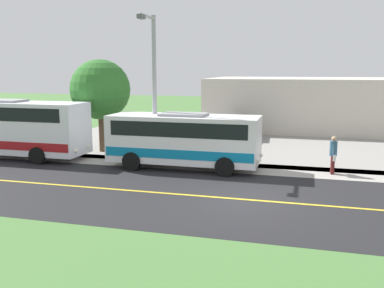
{
  "coord_description": "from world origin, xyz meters",
  "views": [
    {
      "loc": [
        15.55,
        2.21,
        4.85
      ],
      "look_at": [
        -3.5,
        -2.95,
        1.4
      ],
      "focal_mm": 40.26,
      "sensor_mm": 36.0,
      "label": 1
    }
  ],
  "objects_px": {
    "shuttle_bus_front": "(184,138)",
    "transit_bus_rear": "(0,126)",
    "pedestrian_with_bags": "(333,154)",
    "tree_curbside": "(100,90)",
    "street_light_pole": "(153,84)",
    "commercial_building": "(331,104)",
    "parked_car_near": "(239,128)"
  },
  "relations": [
    {
      "from": "shuttle_bus_front",
      "to": "pedestrian_with_bags",
      "type": "height_order",
      "value": "shuttle_bus_front"
    },
    {
      "from": "pedestrian_with_bags",
      "to": "commercial_building",
      "type": "xyz_separation_m",
      "value": [
        -16.29,
        0.59,
        1.09
      ]
    },
    {
      "from": "transit_bus_rear",
      "to": "commercial_building",
      "type": "relative_size",
      "value": 0.52
    },
    {
      "from": "shuttle_bus_front",
      "to": "pedestrian_with_bags",
      "type": "xyz_separation_m",
      "value": [
        -0.61,
        7.07,
        -0.55
      ]
    },
    {
      "from": "shuttle_bus_front",
      "to": "transit_bus_rear",
      "type": "distance_m",
      "value": 10.61
    },
    {
      "from": "shuttle_bus_front",
      "to": "transit_bus_rear",
      "type": "bearing_deg",
      "value": -89.85
    },
    {
      "from": "shuttle_bus_front",
      "to": "tree_curbside",
      "type": "height_order",
      "value": "tree_curbside"
    },
    {
      "from": "tree_curbside",
      "to": "pedestrian_with_bags",
      "type": "bearing_deg",
      "value": 79.98
    },
    {
      "from": "pedestrian_with_bags",
      "to": "street_light_pole",
      "type": "xyz_separation_m",
      "value": [
        0.24,
        -8.75,
        3.17
      ]
    },
    {
      "from": "street_light_pole",
      "to": "tree_curbside",
      "type": "xyz_separation_m",
      "value": [
        -2.53,
        -4.22,
        -0.48
      ]
    },
    {
      "from": "transit_bus_rear",
      "to": "tree_curbside",
      "type": "xyz_separation_m",
      "value": [
        -2.93,
        4.7,
        1.89
      ]
    },
    {
      "from": "pedestrian_with_bags",
      "to": "street_light_pole",
      "type": "relative_size",
      "value": 0.24
    },
    {
      "from": "shuttle_bus_front",
      "to": "tree_curbside",
      "type": "relative_size",
      "value": 1.38
    },
    {
      "from": "street_light_pole",
      "to": "parked_car_near",
      "type": "relative_size",
      "value": 1.65
    },
    {
      "from": "tree_curbside",
      "to": "shuttle_bus_front",
      "type": "bearing_deg",
      "value": 63.84
    },
    {
      "from": "commercial_building",
      "to": "shuttle_bus_front",
      "type": "bearing_deg",
      "value": -24.38
    },
    {
      "from": "tree_curbside",
      "to": "street_light_pole",
      "type": "bearing_deg",
      "value": 59.03
    },
    {
      "from": "transit_bus_rear",
      "to": "street_light_pole",
      "type": "relative_size",
      "value": 1.36
    },
    {
      "from": "shuttle_bus_front",
      "to": "commercial_building",
      "type": "bearing_deg",
      "value": 155.62
    },
    {
      "from": "parked_car_near",
      "to": "commercial_building",
      "type": "height_order",
      "value": "commercial_building"
    },
    {
      "from": "transit_bus_rear",
      "to": "street_light_pole",
      "type": "height_order",
      "value": "street_light_pole"
    },
    {
      "from": "transit_bus_rear",
      "to": "commercial_building",
      "type": "height_order",
      "value": "commercial_building"
    },
    {
      "from": "transit_bus_rear",
      "to": "pedestrian_with_bags",
      "type": "height_order",
      "value": "transit_bus_rear"
    },
    {
      "from": "transit_bus_rear",
      "to": "pedestrian_with_bags",
      "type": "xyz_separation_m",
      "value": [
        -0.64,
        17.67,
        -0.8
      ]
    },
    {
      "from": "shuttle_bus_front",
      "to": "street_light_pole",
      "type": "xyz_separation_m",
      "value": [
        -0.37,
        -1.69,
        2.62
      ]
    },
    {
      "from": "transit_bus_rear",
      "to": "street_light_pole",
      "type": "bearing_deg",
      "value": 92.55
    },
    {
      "from": "transit_bus_rear",
      "to": "shuttle_bus_front",
      "type": "bearing_deg",
      "value": 90.15
    },
    {
      "from": "shuttle_bus_front",
      "to": "pedestrian_with_bags",
      "type": "bearing_deg",
      "value": 94.93
    },
    {
      "from": "shuttle_bus_front",
      "to": "transit_bus_rear",
      "type": "xyz_separation_m",
      "value": [
        0.03,
        -10.61,
        0.25
      ]
    },
    {
      "from": "commercial_building",
      "to": "parked_car_near",
      "type": "bearing_deg",
      "value": -43.32
    },
    {
      "from": "shuttle_bus_front",
      "to": "tree_curbside",
      "type": "xyz_separation_m",
      "value": [
        -2.9,
        -5.9,
        2.14
      ]
    },
    {
      "from": "transit_bus_rear",
      "to": "parked_car_near",
      "type": "relative_size",
      "value": 2.25
    }
  ]
}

